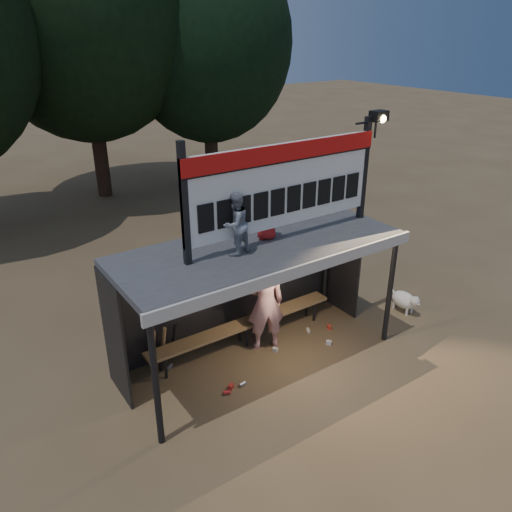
{
  "coord_description": "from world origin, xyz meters",
  "views": [
    {
      "loc": [
        -4.41,
        -6.36,
        5.64
      ],
      "look_at": [
        0.2,
        0.4,
        1.9
      ],
      "focal_mm": 35.0,
      "sensor_mm": 36.0,
      "label": 1
    }
  ],
  "objects": [
    {
      "name": "ground",
      "position": [
        0.0,
        0.0,
        0.0
      ],
      "size": [
        80.0,
        80.0,
        0.0
      ],
      "primitive_type": "plane",
      "color": "brown",
      "rests_on": "ground"
    },
    {
      "name": "child_b",
      "position": [
        0.25,
        0.15,
        2.76
      ],
      "size": [
        0.5,
        0.41,
        0.87
      ],
      "primitive_type": "imported",
      "rotation": [
        0.0,
        0.0,
        2.77
      ],
      "color": "#AA1A1A",
      "rests_on": "dugout_shelter"
    },
    {
      "name": "tree_right",
      "position": [
        5.0,
        10.5,
        5.19
      ],
      "size": [
        6.08,
        6.08,
        8.72
      ],
      "color": "#302215",
      "rests_on": "ground"
    },
    {
      "name": "bats",
      "position": [
        -1.55,
        0.82,
        0.43
      ],
      "size": [
        0.47,
        0.32,
        0.84
      ],
      "color": "#906743",
      "rests_on": "ground"
    },
    {
      "name": "bench",
      "position": [
        0.0,
        0.55,
        0.43
      ],
      "size": [
        4.0,
        0.35,
        0.48
      ],
      "color": "olive",
      "rests_on": "ground"
    },
    {
      "name": "player",
      "position": [
        0.31,
        0.25,
        0.97
      ],
      "size": [
        0.82,
        0.68,
        1.94
      ],
      "primitive_type": "imported",
      "rotation": [
        0.0,
        0.0,
        2.79
      ],
      "color": "white",
      "rests_on": "ground"
    },
    {
      "name": "dog",
      "position": [
        3.57,
        -0.4,
        0.28
      ],
      "size": [
        0.36,
        0.81,
        0.49
      ],
      "color": "white",
      "rests_on": "ground"
    },
    {
      "name": "tree_mid",
      "position": [
        1.0,
        11.5,
        6.17
      ],
      "size": [
        7.22,
        7.22,
        10.36
      ],
      "color": "#321E16",
      "rests_on": "ground"
    },
    {
      "name": "dugout_shelter",
      "position": [
        0.0,
        0.24,
        1.85
      ],
      "size": [
        5.1,
        2.08,
        2.32
      ],
      "color": "#39393C",
      "rests_on": "ground"
    },
    {
      "name": "scoreboard_assembly",
      "position": [
        0.56,
        -0.01,
        3.32
      ],
      "size": [
        4.1,
        0.27,
        1.99
      ],
      "color": "black",
      "rests_on": "dugout_shelter"
    },
    {
      "name": "litter",
      "position": [
        0.1,
        -0.14,
        0.04
      ],
      "size": [
        3.41,
        1.3,
        0.08
      ],
      "color": "red",
      "rests_on": "ground"
    },
    {
      "name": "child_a",
      "position": [
        -0.53,
        -0.1,
        2.83
      ],
      "size": [
        0.58,
        0.5,
        1.02
      ],
      "primitive_type": "imported",
      "rotation": [
        0.0,
        0.0,
        3.4
      ],
      "color": "gray",
      "rests_on": "dugout_shelter"
    }
  ]
}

